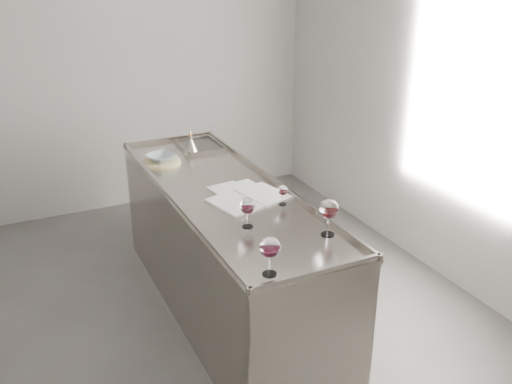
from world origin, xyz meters
name	(u,v)px	position (x,y,z in m)	size (l,w,h in m)	color
room_shell	(160,148)	(0.00, 0.00, 1.40)	(4.54, 5.04, 2.84)	#4A4745
counter	(225,252)	(0.50, 0.30, 0.47)	(0.77, 2.42, 0.97)	gray
wine_glass_left	(270,248)	(0.29, -0.78, 1.08)	(0.10, 0.10, 0.20)	white
wine_glass_middle	(248,207)	(0.41, -0.26, 1.07)	(0.09, 0.09, 0.18)	white
wine_glass_right	(329,210)	(0.78, -0.54, 1.09)	(0.11, 0.11, 0.22)	white
wine_glass_small	(283,191)	(0.74, -0.07, 1.03)	(0.06, 0.06, 0.13)	white
notebook	(249,199)	(0.59, 0.09, 0.95)	(0.53, 0.43, 0.02)	white
loose_paper_top	(247,189)	(0.65, 0.25, 0.94)	(0.22, 0.31, 0.00)	silver
loose_paper_under	(232,191)	(0.54, 0.26, 0.94)	(0.22, 0.31, 0.00)	silver
trivet	(162,162)	(0.28, 0.99, 0.95)	(0.28, 0.28, 0.02)	#CABB82
ceramic_bowl	(162,158)	(0.28, 0.99, 0.99)	(0.21, 0.21, 0.05)	#94A9AC
wine_funnel	(191,146)	(0.56, 1.11, 1.00)	(0.13, 0.13, 0.20)	#A59C92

